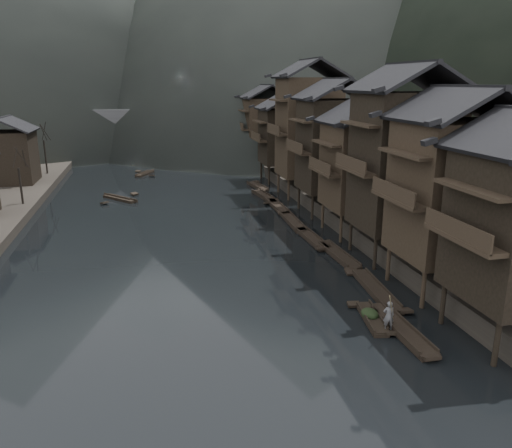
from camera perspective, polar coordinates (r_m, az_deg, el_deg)
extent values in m
plane|color=black|center=(33.10, -6.84, -9.29)|extent=(300.00, 300.00, 0.00)
cube|color=#2D2823|center=(80.43, 15.67, 5.97)|extent=(40.00, 200.00, 1.80)
cylinder|color=black|center=(28.72, 25.81, -12.15)|extent=(0.30, 0.30, 2.90)
cylinder|color=black|center=(32.16, 20.58, -8.50)|extent=(0.30, 0.30, 2.90)
cylinder|color=black|center=(33.68, 24.55, -7.83)|extent=(0.30, 0.30, 2.90)
cube|color=#30251A|center=(28.17, 22.60, -1.55)|extent=(1.20, 5.70, 0.25)
cylinder|color=#30251A|center=(33.85, 18.58, -7.07)|extent=(0.30, 0.30, 2.90)
cylinder|color=#30251A|center=(37.72, 14.89, -4.37)|extent=(0.30, 0.30, 2.90)
cylinder|color=#30251A|center=(35.30, 22.44, -6.51)|extent=(0.30, 0.30, 2.90)
cylinder|color=#30251A|center=(39.03, 18.50, -3.98)|extent=(0.30, 0.30, 2.90)
cube|color=#30251A|center=(35.75, 21.74, 3.63)|extent=(7.00, 6.00, 9.05)
cube|color=#30251A|center=(33.78, 16.01, 2.70)|extent=(1.20, 5.70, 0.25)
cylinder|color=black|center=(39.56, 13.45, -3.31)|extent=(0.30, 0.30, 2.90)
cylinder|color=black|center=(43.70, 10.75, -1.30)|extent=(0.30, 0.30, 2.90)
cylinder|color=black|center=(40.81, 16.94, -2.97)|extent=(0.30, 0.30, 2.90)
cylinder|color=black|center=(44.83, 13.99, -1.06)|extent=(0.30, 0.30, 2.90)
cube|color=black|center=(41.47, 16.50, 6.84)|extent=(7.00, 6.00, 10.70)
cube|color=#30251A|center=(39.79, 11.36, 6.04)|extent=(1.20, 5.70, 0.25)
cylinder|color=#30251A|center=(45.64, 9.68, -0.50)|extent=(0.30, 0.30, 2.90)
cylinder|color=#30251A|center=(49.94, 7.63, 1.02)|extent=(0.30, 0.30, 2.90)
cylinder|color=#30251A|center=(46.72, 12.81, -0.29)|extent=(0.30, 0.30, 2.90)
cylinder|color=#30251A|center=(50.93, 10.54, 1.19)|extent=(0.30, 0.30, 2.90)
cube|color=#30251A|center=(47.86, 12.36, 6.52)|extent=(7.00, 6.00, 7.80)
cube|color=#30251A|center=(46.40, 7.81, 5.96)|extent=(1.20, 5.70, 0.25)
cylinder|color=black|center=(52.86, 6.46, 1.90)|extent=(0.30, 0.30, 2.90)
cylinder|color=black|center=(57.29, 4.91, 3.05)|extent=(0.30, 0.30, 2.90)
cylinder|color=black|center=(53.79, 9.23, 2.04)|extent=(0.30, 0.30, 2.90)
cylinder|color=black|center=(58.15, 7.51, 3.16)|extent=(0.30, 0.30, 2.90)
cube|color=black|center=(55.02, 8.94, 8.86)|extent=(7.00, 6.00, 9.65)
cube|color=#30251A|center=(53.76, 4.90, 8.31)|extent=(1.20, 5.70, 0.25)
cylinder|color=#30251A|center=(61.21, 3.75, 3.91)|extent=(0.30, 0.30, 2.90)
cylinder|color=#30251A|center=(65.74, 2.58, 4.77)|extent=(0.30, 0.30, 2.90)
cylinder|color=#30251A|center=(62.02, 6.19, 4.01)|extent=(0.30, 0.30, 2.90)
cylinder|color=#30251A|center=(66.49, 4.88, 4.86)|extent=(0.30, 0.30, 2.90)
cube|color=#30251A|center=(63.32, 6.00, 10.91)|extent=(7.00, 6.00, 11.91)
cube|color=#30251A|center=(62.23, 2.43, 10.34)|extent=(1.20, 5.70, 0.25)
cylinder|color=black|center=(70.68, 1.49, 5.57)|extent=(0.30, 0.30, 2.90)
cylinder|color=black|center=(75.27, 0.60, 6.22)|extent=(0.30, 0.30, 2.90)
cylinder|color=black|center=(71.39, 3.64, 5.65)|extent=(0.30, 0.30, 2.90)
cylinder|color=black|center=(75.94, 2.64, 6.29)|extent=(0.30, 0.30, 2.90)
cube|color=black|center=(73.04, 3.45, 9.96)|extent=(7.00, 6.00, 7.69)
cube|color=#30251A|center=(72.09, 0.34, 9.61)|extent=(1.20, 5.70, 0.25)
cylinder|color=#30251A|center=(82.21, -0.54, 7.05)|extent=(0.30, 0.30, 2.90)
cylinder|color=#30251A|center=(86.86, -1.21, 7.53)|extent=(0.30, 0.30, 2.90)
cylinder|color=#30251A|center=(82.82, 1.33, 7.11)|extent=(0.30, 0.30, 2.90)
cylinder|color=#30251A|center=(87.43, 0.58, 7.59)|extent=(0.30, 0.30, 2.90)
cube|color=#30251A|center=(84.54, 1.20, 11.19)|extent=(7.00, 6.00, 8.81)
cube|color=#30251A|center=(83.72, -1.51, 10.84)|extent=(1.20, 5.70, 0.25)
cube|color=black|center=(74.64, -26.46, 7.04)|extent=(6.50, 6.50, 6.80)
cylinder|color=black|center=(61.10, -25.95, 4.13)|extent=(0.24, 0.24, 4.02)
cylinder|color=black|center=(80.03, -22.93, 7.24)|extent=(0.24, 0.24, 4.86)
cube|color=black|center=(30.76, 16.36, -11.63)|extent=(1.13, 6.24, 0.30)
cube|color=black|center=(30.68, 16.39, -11.34)|extent=(1.19, 6.12, 0.10)
cube|color=black|center=(33.06, 13.92, -9.16)|extent=(0.94, 0.77, 0.33)
cube|color=black|center=(28.45, 19.29, -13.98)|extent=(0.94, 0.77, 0.33)
cube|color=black|center=(35.81, 13.48, -7.36)|extent=(1.68, 7.36, 0.30)
cube|color=black|center=(35.74, 13.49, -7.10)|extent=(1.72, 7.21, 0.10)
cube|color=black|center=(38.57, 10.88, -5.25)|extent=(1.00, 0.96, 0.36)
cube|color=black|center=(33.08, 16.56, -9.35)|extent=(1.00, 0.96, 0.36)
cube|color=black|center=(42.06, 9.42, -3.57)|extent=(1.34, 6.69, 0.30)
cube|color=black|center=(42.00, 9.43, -3.34)|extent=(1.39, 6.55, 0.10)
cube|color=black|center=(44.86, 8.07, -2.07)|extent=(0.96, 0.85, 0.34)
cube|color=black|center=(39.21, 10.99, -4.90)|extent=(0.96, 0.85, 0.34)
cube|color=black|center=(46.22, 6.32, -1.64)|extent=(1.34, 6.65, 0.30)
cube|color=black|center=(46.17, 6.33, -1.43)|extent=(1.39, 6.52, 0.10)
cube|color=black|center=(49.09, 5.27, -0.39)|extent=(0.96, 0.85, 0.34)
cube|color=black|center=(43.30, 7.52, -2.72)|extent=(0.96, 0.85, 0.34)
cube|color=black|center=(51.52, 4.17, 0.27)|extent=(1.36, 7.51, 0.30)
cube|color=black|center=(51.47, 4.17, 0.46)|extent=(1.41, 7.37, 0.10)
cube|color=black|center=(54.78, 2.97, 1.39)|extent=(0.97, 0.95, 0.36)
cube|color=black|center=(48.23, 5.53, -0.69)|extent=(0.97, 0.95, 0.36)
cube|color=black|center=(57.61, 2.46, 1.99)|extent=(1.12, 7.37, 0.30)
cube|color=black|center=(57.57, 2.46, 2.16)|extent=(1.17, 7.22, 0.10)
cube|color=black|center=(60.91, 1.61, 2.90)|extent=(0.94, 0.90, 0.36)
cube|color=black|center=(54.27, 3.41, 1.25)|extent=(0.94, 0.90, 0.36)
cube|color=black|center=(62.60, 1.01, 3.14)|extent=(1.95, 7.33, 0.30)
cube|color=black|center=(62.56, 1.01, 3.30)|extent=(1.99, 7.20, 0.10)
cube|color=black|center=(65.94, 0.66, 3.92)|extent=(1.03, 0.99, 0.36)
cube|color=black|center=(59.20, 1.41, 2.52)|extent=(1.03, 0.99, 0.36)
cube|color=black|center=(68.76, 0.17, 4.31)|extent=(1.90, 6.00, 0.30)
cube|color=black|center=(68.72, 0.17, 4.45)|extent=(1.94, 5.89, 0.10)
cube|color=black|center=(71.50, -0.02, 4.87)|extent=(1.03, 0.85, 0.32)
cube|color=black|center=(65.97, 0.37, 3.93)|extent=(1.03, 0.85, 0.32)
cube|color=black|center=(63.85, -15.28, 2.82)|extent=(4.32, 5.00, 0.30)
cube|color=black|center=(63.81, -15.29, 2.98)|extent=(4.29, 4.94, 0.10)
cube|color=black|center=(65.80, -13.74, 3.44)|extent=(1.10, 1.08, 0.32)
cube|color=black|center=(61.90, -16.94, 2.42)|extent=(1.10, 1.08, 0.32)
cube|color=black|center=(80.40, -12.59, 5.63)|extent=(3.05, 4.84, 0.30)
cube|color=black|center=(80.37, -12.60, 5.76)|extent=(3.06, 4.78, 0.10)
cube|color=black|center=(82.47, -13.33, 5.94)|extent=(1.03, 0.92, 0.30)
cube|color=black|center=(78.30, -11.82, 5.51)|extent=(1.03, 0.92, 0.30)
cube|color=black|center=(85.80, -5.62, 6.58)|extent=(2.20, 5.75, 0.30)
cube|color=black|center=(85.77, -5.62, 6.69)|extent=(2.22, 5.65, 0.10)
cube|color=black|center=(88.32, -6.21, 6.92)|extent=(0.98, 0.87, 0.32)
cube|color=black|center=(83.25, -4.99, 6.40)|extent=(0.98, 0.87, 0.32)
cube|color=#4C4C4F|center=(102.11, -11.24, 11.83)|extent=(40.00, 6.00, 1.60)
cube|color=#4C4C4F|center=(99.34, -11.24, 12.48)|extent=(40.00, 0.50, 1.00)
cube|color=#4C4C4F|center=(104.73, -11.33, 12.64)|extent=(40.00, 0.50, 1.00)
cube|color=#4C4C4F|center=(103.05, -19.01, 9.08)|extent=(3.20, 6.00, 6.40)
cube|color=#4C4C4F|center=(102.44, -13.67, 9.45)|extent=(3.20, 6.00, 6.40)
cube|color=#4C4C4F|center=(102.67, -8.58, 9.74)|extent=(3.20, 6.00, 6.40)
cube|color=#4C4C4F|center=(103.77, -3.26, 9.95)|extent=(3.20, 6.00, 6.40)
cube|color=black|center=(31.72, 13.06, -10.50)|extent=(1.57, 4.34, 0.30)
cube|color=black|center=(31.64, 13.08, -10.20)|extent=(1.60, 4.26, 0.10)
cube|color=black|center=(33.18, 11.09, -8.88)|extent=(0.86, 0.65, 0.28)
cube|color=black|center=(30.20, 15.28, -11.78)|extent=(0.86, 0.65, 0.28)
ellipsoid|color=black|center=(31.63, 12.91, -9.39)|extent=(1.01, 1.33, 0.61)
imported|color=slate|center=(30.05, 14.95, -9.69)|extent=(0.72, 0.54, 1.79)
cylinder|color=#8C7A51|center=(29.15, 15.65, -5.15)|extent=(1.82, 2.39, 3.26)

